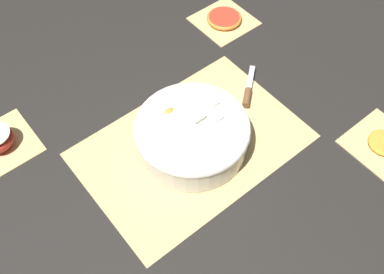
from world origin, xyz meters
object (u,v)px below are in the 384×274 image
Objects in this scene: fruit_salad_bowl at (192,134)px; orange_slice_whole at (384,143)px; paring_knife at (247,95)px; grapefruit_slice at (224,18)px.

fruit_salad_bowl is 0.46m from orange_slice_whole.
paring_knife reaches higher than orange_slice_whole.
grapefruit_slice is (0.15, 0.26, -0.00)m from paring_knife.
grapefruit_slice is (0.35, 0.29, -0.04)m from fruit_salad_bowl.
paring_knife is at bearing 6.80° from fruit_salad_bowl.
fruit_salad_bowl is at bearing -141.01° from grapefruit_slice.
paring_knife is 0.30m from grapefruit_slice.
fruit_salad_bowl is 3.49× the size of orange_slice_whole.
paring_knife is at bearing -120.20° from grapefruit_slice.
fruit_salad_bowl is at bearing -173.20° from paring_knife.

